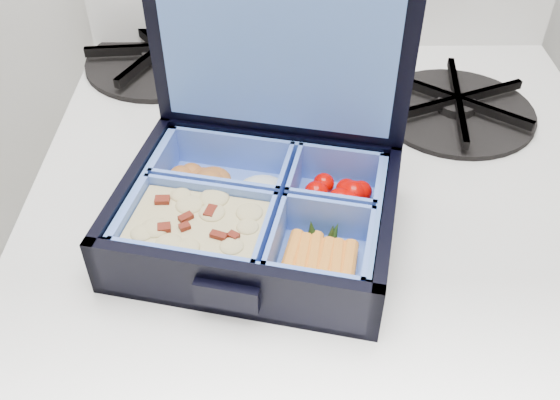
{
  "coord_description": "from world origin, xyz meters",
  "views": [
    {
      "loc": [
        -0.71,
        1.23,
        1.19
      ],
      "look_at": [
        -0.7,
        1.6,
        0.86
      ],
      "focal_mm": 40.0,
      "sensor_mm": 36.0,
      "label": 1
    }
  ],
  "objects_px": {
    "bento_box": "(257,214)",
    "stove": "(315,389)",
    "burner_grate": "(457,104)",
    "fork": "(339,138)"
  },
  "relations": [
    {
      "from": "bento_box",
      "to": "stove",
      "type": "bearing_deg",
      "value": 70.77
    },
    {
      "from": "bento_box",
      "to": "burner_grate",
      "type": "relative_size",
      "value": 1.31
    },
    {
      "from": "stove",
      "to": "burner_grate",
      "type": "xyz_separation_m",
      "value": [
        0.14,
        0.07,
        0.42
      ]
    },
    {
      "from": "stove",
      "to": "fork",
      "type": "distance_m",
      "value": 0.42
    },
    {
      "from": "stove",
      "to": "burner_grate",
      "type": "relative_size",
      "value": 5.01
    },
    {
      "from": "burner_grate",
      "to": "bento_box",
      "type": "bearing_deg",
      "value": -138.21
    },
    {
      "from": "stove",
      "to": "bento_box",
      "type": "height_order",
      "value": "bento_box"
    },
    {
      "from": "bento_box",
      "to": "burner_grate",
      "type": "height_order",
      "value": "bento_box"
    },
    {
      "from": "stove",
      "to": "burner_grate",
      "type": "height_order",
      "value": "burner_grate"
    },
    {
      "from": "fork",
      "to": "bento_box",
      "type": "bearing_deg",
      "value": -88.97
    }
  ]
}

